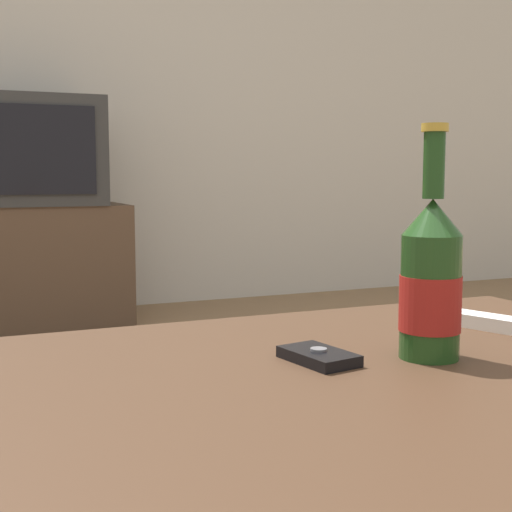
# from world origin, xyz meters

# --- Properties ---
(back_wall) EXTENTS (8.00, 0.05, 2.60)m
(back_wall) POSITION_xyz_m (0.00, 3.02, 1.30)
(back_wall) COLOR beige
(back_wall) RESTS_ON ground_plane
(coffee_table) EXTENTS (1.04, 0.83, 0.45)m
(coffee_table) POSITION_xyz_m (0.00, 0.00, 0.39)
(coffee_table) COLOR #422B1C
(coffee_table) RESTS_ON ground_plane
(tv_stand) EXTENTS (0.88, 0.48, 0.54)m
(tv_stand) POSITION_xyz_m (-0.10, 2.71, 0.27)
(tv_stand) COLOR #4C3828
(tv_stand) RESTS_ON ground_plane
(television) EXTENTS (0.66, 0.51, 0.47)m
(television) POSITION_xyz_m (-0.10, 2.71, 0.78)
(television) COLOR #2D2D2D
(television) RESTS_ON tv_stand
(beer_bottle) EXTENTS (0.08, 0.08, 0.29)m
(beer_bottle) POSITION_xyz_m (0.13, 0.09, 0.55)
(beer_bottle) COLOR #1E4219
(beer_bottle) RESTS_ON coffee_table
(cell_phone) EXTENTS (0.07, 0.11, 0.02)m
(cell_phone) POSITION_xyz_m (0.00, 0.12, 0.46)
(cell_phone) COLOR black
(cell_phone) RESTS_ON coffee_table
(remote_control) EXTENTS (0.10, 0.16, 0.02)m
(remote_control) POSITION_xyz_m (0.32, 0.18, 0.46)
(remote_control) COLOR white
(remote_control) RESTS_ON coffee_table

